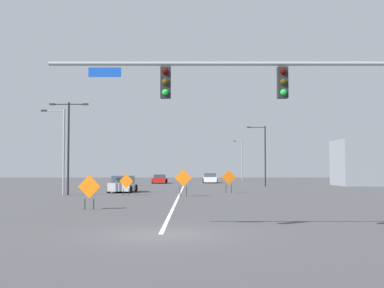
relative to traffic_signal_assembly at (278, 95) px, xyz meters
The scene contains 15 objects.
ground 6.09m from the traffic_signal_assembly, behind, with size 203.32×203.32×0.00m, color #444447.
road_centre_stripe 56.82m from the traffic_signal_assembly, 94.00° to the left, with size 0.16×112.96×0.01m.
traffic_signal_assembly is the anchor object (origin of this frame).
street_lamp_near_left 44.23m from the traffic_signal_assembly, 82.66° to the left, with size 2.25×0.24×7.22m.
street_lamp_near_right 27.90m from the traffic_signal_assembly, 118.96° to the left, with size 1.96×0.24×7.03m.
street_lamp_mid_left 27.66m from the traffic_signal_assembly, 117.97° to the left, with size 3.16×0.24×7.55m.
street_lamp_far_left 71.51m from the traffic_signal_assembly, 85.45° to the left, with size 1.60×0.24×7.02m.
construction_sign_median_near 25.34m from the traffic_signal_assembly, 108.96° to the left, with size 1.13×0.17×1.72m.
construction_sign_median_far 13.56m from the traffic_signal_assembly, 129.60° to the left, with size 1.24×0.26×1.84m.
construction_sign_left_lane 22.92m from the traffic_signal_assembly, 99.09° to the left, with size 1.31×0.18×2.10m.
construction_sign_right_lane 28.23m from the traffic_signal_assembly, 89.33° to the left, with size 1.26×0.19×2.02m.
car_white_approaching 58.36m from the traffic_signal_assembly, 90.26° to the left, with size 2.15×4.41×1.45m.
car_silver_far 31.13m from the traffic_signal_assembly, 107.33° to the left, with size 2.33×4.36×1.50m.
car_red_passing 57.15m from the traffic_signal_assembly, 97.62° to the left, with size 2.08×4.26×1.27m.
roadside_building_east 50.91m from the traffic_signal_assembly, 67.71° to the left, with size 7.94×6.94×5.73m.
Camera 1 is at (1.04, -16.95, 2.19)m, focal length 47.66 mm.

